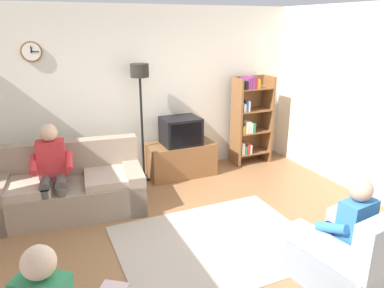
{
  "coord_description": "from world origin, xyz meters",
  "views": [
    {
      "loc": [
        -1.48,
        -3.05,
        2.42
      ],
      "look_at": [
        0.24,
        0.84,
        1.02
      ],
      "focal_mm": 34.41,
      "sensor_mm": 36.0,
      "label": 1
    }
  ],
  "objects_px": {
    "tv": "(181,131)",
    "floor_lamp": "(140,90)",
    "person_in_right_armchair": "(346,225)",
    "tv_stand": "(181,159)",
    "armchair_near_bookshelf": "(350,258)",
    "couch": "(70,189)",
    "person_on_couch": "(52,168)",
    "bookshelf": "(249,119)"
  },
  "relations": [
    {
      "from": "person_on_couch",
      "to": "person_in_right_armchair",
      "type": "xyz_separation_m",
      "value": [
        2.45,
        -2.42,
        -0.09
      ]
    },
    {
      "from": "tv_stand",
      "to": "bookshelf",
      "type": "distance_m",
      "value": 1.45
    },
    {
      "from": "armchair_near_bookshelf",
      "to": "couch",
      "type": "bearing_deg",
      "value": 130.95
    },
    {
      "from": "couch",
      "to": "armchair_near_bookshelf",
      "type": "height_order",
      "value": "same"
    },
    {
      "from": "tv",
      "to": "person_in_right_armchair",
      "type": "relative_size",
      "value": 0.54
    },
    {
      "from": "tv_stand",
      "to": "tv",
      "type": "xyz_separation_m",
      "value": [
        0.0,
        -0.02,
        0.49
      ]
    },
    {
      "from": "tv",
      "to": "armchair_near_bookshelf",
      "type": "relative_size",
      "value": 0.61
    },
    {
      "from": "bookshelf",
      "to": "floor_lamp",
      "type": "xyz_separation_m",
      "value": [
        -1.95,
        0.03,
        0.64
      ]
    },
    {
      "from": "couch",
      "to": "person_on_couch",
      "type": "xyz_separation_m",
      "value": [
        -0.19,
        -0.11,
        0.39
      ]
    },
    {
      "from": "floor_lamp",
      "to": "person_in_right_armchair",
      "type": "bearing_deg",
      "value": -71.85
    },
    {
      "from": "couch",
      "to": "tv_stand",
      "type": "bearing_deg",
      "value": 17.2
    },
    {
      "from": "tv",
      "to": "floor_lamp",
      "type": "height_order",
      "value": "floor_lamp"
    },
    {
      "from": "person_on_couch",
      "to": "tv_stand",
      "type": "bearing_deg",
      "value": 18.5
    },
    {
      "from": "armchair_near_bookshelf",
      "to": "person_on_couch",
      "type": "bearing_deg",
      "value": 134.47
    },
    {
      "from": "armchair_near_bookshelf",
      "to": "tv_stand",
      "type": "bearing_deg",
      "value": 98.1
    },
    {
      "from": "floor_lamp",
      "to": "person_on_couch",
      "type": "xyz_separation_m",
      "value": [
        -1.4,
        -0.77,
        -0.75
      ]
    },
    {
      "from": "floor_lamp",
      "to": "person_on_couch",
      "type": "height_order",
      "value": "floor_lamp"
    },
    {
      "from": "floor_lamp",
      "to": "couch",
      "type": "bearing_deg",
      "value": -151.37
    },
    {
      "from": "person_in_right_armchair",
      "to": "tv",
      "type": "bearing_deg",
      "value": 98.16
    },
    {
      "from": "person_on_couch",
      "to": "bookshelf",
      "type": "bearing_deg",
      "value": 12.5
    },
    {
      "from": "tv_stand",
      "to": "person_on_couch",
      "type": "distance_m",
      "value": 2.16
    },
    {
      "from": "tv_stand",
      "to": "armchair_near_bookshelf",
      "type": "distance_m",
      "value": 3.21
    },
    {
      "from": "couch",
      "to": "tv_stand",
      "type": "distance_m",
      "value": 1.91
    },
    {
      "from": "tv",
      "to": "person_in_right_armchair",
      "type": "bearing_deg",
      "value": -81.84
    },
    {
      "from": "tv_stand",
      "to": "floor_lamp",
      "type": "distance_m",
      "value": 1.33
    },
    {
      "from": "couch",
      "to": "person_on_couch",
      "type": "height_order",
      "value": "person_on_couch"
    },
    {
      "from": "couch",
      "to": "tv",
      "type": "xyz_separation_m",
      "value": [
        1.82,
        0.54,
        0.46
      ]
    },
    {
      "from": "tv_stand",
      "to": "armchair_near_bookshelf",
      "type": "bearing_deg",
      "value": -81.9
    },
    {
      "from": "bookshelf",
      "to": "armchair_near_bookshelf",
      "type": "bearing_deg",
      "value": -105.33
    },
    {
      "from": "tv_stand",
      "to": "armchair_near_bookshelf",
      "type": "relative_size",
      "value": 1.12
    },
    {
      "from": "tv_stand",
      "to": "bookshelf",
      "type": "height_order",
      "value": "bookshelf"
    },
    {
      "from": "couch",
      "to": "armchair_near_bookshelf",
      "type": "bearing_deg",
      "value": -49.05
    },
    {
      "from": "tv_stand",
      "to": "person_in_right_armchair",
      "type": "relative_size",
      "value": 0.98
    },
    {
      "from": "bookshelf",
      "to": "floor_lamp",
      "type": "distance_m",
      "value": 2.05
    },
    {
      "from": "couch",
      "to": "armchair_near_bookshelf",
      "type": "relative_size",
      "value": 2.02
    },
    {
      "from": "person_in_right_armchair",
      "to": "tv_stand",
      "type": "bearing_deg",
      "value": 98.1
    },
    {
      "from": "bookshelf",
      "to": "person_in_right_armchair",
      "type": "xyz_separation_m",
      "value": [
        -0.9,
        -3.17,
        -0.21
      ]
    },
    {
      "from": "tv",
      "to": "person_on_couch",
      "type": "height_order",
      "value": "person_on_couch"
    },
    {
      "from": "couch",
      "to": "armchair_near_bookshelf",
      "type": "distance_m",
      "value": 3.47
    },
    {
      "from": "tv_stand",
      "to": "armchair_near_bookshelf",
      "type": "height_order",
      "value": "armchair_near_bookshelf"
    },
    {
      "from": "tv_stand",
      "to": "bookshelf",
      "type": "xyz_separation_m",
      "value": [
        1.34,
        0.07,
        0.54
      ]
    },
    {
      "from": "tv",
      "to": "bookshelf",
      "type": "distance_m",
      "value": 1.35
    }
  ]
}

